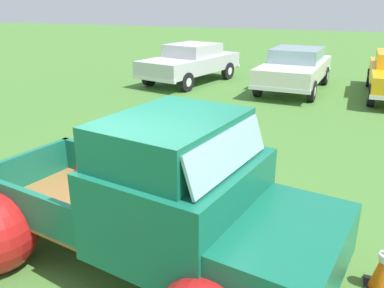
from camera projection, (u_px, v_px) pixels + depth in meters
The scene contains 4 objects.
ground_plane at pixel (137, 260), 4.95m from camera, with size 80.00×80.00×0.00m, color #477A33.
vintage_pickup_truck at pixel (161, 215), 4.50m from camera, with size 4.89×3.40×1.96m.
show_car_0 at pixel (191, 62), 15.22m from camera, with size 2.90×4.70×1.43m.
show_car_1 at pixel (295, 67), 13.91m from camera, with size 2.21×4.67×1.43m.
Camera 1 is at (2.12, -3.65, 3.03)m, focal length 37.68 mm.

